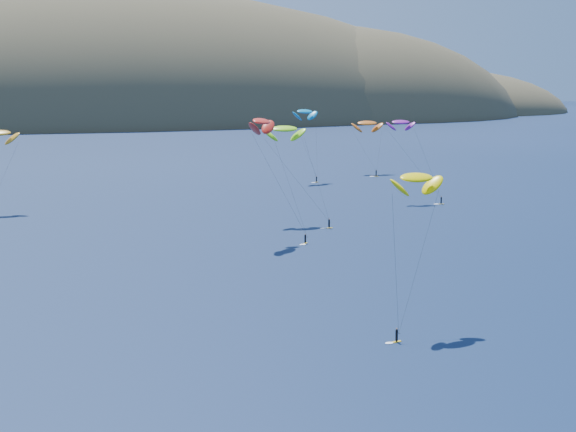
% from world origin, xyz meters
% --- Properties ---
extents(island, '(730.00, 300.00, 210.00)m').
position_xyz_m(island, '(39.40, 562.36, -10.74)').
color(island, '#3D3526').
rests_on(island, ground).
extents(kitesurfer_2, '(10.11, 9.20, 20.16)m').
position_xyz_m(kitesurfer_2, '(-4.45, 51.02, 18.11)').
color(kitesurfer_2, yellow).
rests_on(kitesurfer_2, ground).
extents(kitesurfer_3, '(10.98, 13.90, 21.95)m').
position_xyz_m(kitesurfer_3, '(3.62, 123.51, 19.51)').
color(kitesurfer_3, yellow).
rests_on(kitesurfer_3, ground).
extents(kitesurfer_4, '(9.25, 8.73, 22.65)m').
position_xyz_m(kitesurfer_4, '(31.12, 184.73, 20.25)').
color(kitesurfer_4, yellow).
rests_on(kitesurfer_4, ground).
extents(kitesurfer_6, '(10.99, 12.02, 21.23)m').
position_xyz_m(kitesurfer_6, '(39.99, 141.44, 19.24)').
color(kitesurfer_6, yellow).
rests_on(kitesurfer_6, ground).
extents(kitesurfer_9, '(10.88, 11.76, 24.39)m').
position_xyz_m(kitesurfer_9, '(-6.68, 106.69, 22.10)').
color(kitesurfer_9, yellow).
rests_on(kitesurfer_9, ground).
extents(kitesurfer_11, '(10.28, 13.73, 18.49)m').
position_xyz_m(kitesurfer_11, '(56.87, 197.05, 15.75)').
color(kitesurfer_11, yellow).
rests_on(kitesurfer_11, ground).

